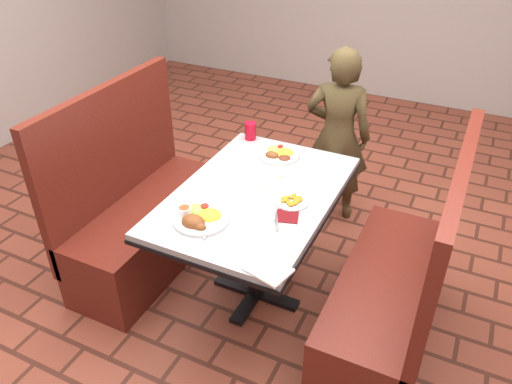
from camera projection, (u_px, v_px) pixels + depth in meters
dining_table at (256, 207)px, 2.71m from camera, size 0.81×1.21×0.75m
booth_bench_left at (144, 218)px, 3.18m from camera, size 0.47×1.20×1.17m
booth_bench_right at (394, 296)px, 2.60m from camera, size 0.47×1.20×1.17m
diner_person at (337, 136)px, 3.48m from camera, size 0.50×0.36×1.27m
near_dinner_plate at (200, 216)px, 2.43m from camera, size 0.28×0.28×0.09m
far_dinner_plate at (279, 152)px, 2.99m from camera, size 0.25×0.25×0.06m
plantain_plate at (292, 201)px, 2.57m from camera, size 0.17×0.17×0.03m
maroon_napkin at (287, 216)px, 2.47m from camera, size 0.14×0.14×0.00m
spoon_utensil at (277, 222)px, 2.43m from camera, size 0.07×0.13×0.00m
red_tumbler at (250, 131)px, 3.16m from camera, size 0.07×0.07×0.11m
paper_napkin at (268, 269)px, 2.14m from camera, size 0.22×0.18×0.01m
knife_utensil at (208, 228)px, 2.38m from camera, size 0.06×0.16×0.00m
fork_utensil at (207, 224)px, 2.41m from camera, size 0.08×0.14×0.00m
lettuce_shreds at (267, 188)px, 2.69m from camera, size 0.28×0.32×0.00m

